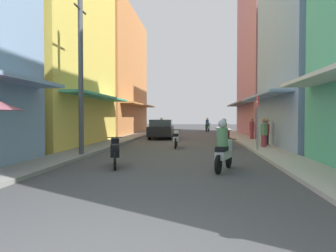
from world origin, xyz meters
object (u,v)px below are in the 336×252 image
pedestrian_far (252,129)px  pedestrian_crossing (264,134)px  motorbike_silver (224,148)px  motorbike_blue (162,126)px  utility_pole (81,74)px  motorbike_black (115,152)px  parked_car (161,129)px  street_sign_no_entry (257,116)px  motorbike_white (176,138)px  motorbike_maroon (225,134)px  pedestrian_foreground (266,130)px  motorbike_green (208,125)px

pedestrian_far → pedestrian_crossing: 5.65m
motorbike_silver → motorbike_blue: size_ratio=0.97×
pedestrian_far → utility_pole: 13.10m
motorbike_blue → motorbike_black: motorbike_blue is taller
parked_car → street_sign_no_entry: (5.51, -8.89, 0.98)m
motorbike_white → motorbike_maroon: size_ratio=1.01×
motorbike_blue → pedestrian_far: size_ratio=1.13×
motorbike_black → pedestrian_crossing: pedestrian_crossing is taller
pedestrian_crossing → pedestrian_foreground: 1.20m
motorbike_blue → motorbike_black: (0.83, -20.46, -0.20)m
motorbike_blue → pedestrian_foreground: (7.29, -13.01, 0.21)m
motorbike_white → motorbike_maroon: (2.63, 0.60, 0.20)m
motorbike_silver → pedestrian_foreground: (2.93, 7.89, 0.21)m
motorbike_maroon → motorbike_silver: bearing=-94.9°
pedestrian_crossing → pedestrian_foreground: size_ratio=0.98×
pedestrian_crossing → pedestrian_foreground: (0.35, 1.14, 0.13)m
utility_pole → street_sign_no_entry: size_ratio=2.51×
motorbike_green → pedestrian_foreground: 17.43m
pedestrian_crossing → pedestrian_foreground: pedestrian_foreground is taller
motorbike_green → utility_pole: size_ratio=0.27×
motorbike_green → pedestrian_crossing: bearing=-82.7°
motorbike_green → motorbike_white: bearing=-96.9°
motorbike_maroon → pedestrian_far: 5.25m
motorbike_maroon → street_sign_no_entry: (1.26, -2.66, 1.01)m
motorbike_silver → pedestrian_far: 12.73m
pedestrian_crossing → street_sign_no_entry: street_sign_no_entry is taller
pedestrian_crossing → motorbike_maroon: bearing=154.9°
pedestrian_far → utility_pole: (-8.49, -9.63, 2.62)m
pedestrian_crossing → utility_pole: size_ratio=0.24×
motorbike_green → motorbike_black: 24.95m
motorbike_green → utility_pole: 23.24m
pedestrian_far → pedestrian_crossing: pedestrian_far is taller
motorbike_silver → motorbike_blue: (-4.36, 20.90, 0.00)m
motorbike_silver → pedestrian_foreground: bearing=69.6°
motorbike_maroon → street_sign_no_entry: street_sign_no_entry is taller
motorbike_black → pedestrian_crossing: 8.78m
utility_pole → motorbike_white: bearing=49.9°
street_sign_no_entry → pedestrian_crossing: bearing=69.5°
motorbike_maroon → motorbike_black: 8.34m
motorbike_silver → pedestrian_crossing: bearing=69.1°
motorbike_green → motorbike_blue: 6.22m
motorbike_white → parked_car: 7.02m
motorbike_blue → utility_pole: 18.38m
motorbike_silver → motorbike_green: same height
motorbike_black → pedestrian_foreground: size_ratio=1.10×
parked_car → utility_pole: bearing=-100.1°
motorbike_white → pedestrian_far: size_ratio=1.15×
motorbike_black → pedestrian_crossing: (6.11, 6.31, 0.28)m
motorbike_black → motorbike_silver: bearing=-7.1°
motorbike_green → parked_car: motorbike_green is taller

